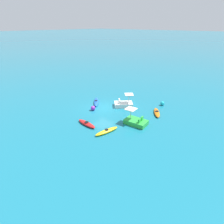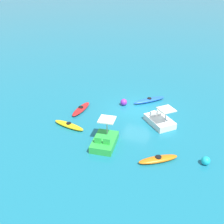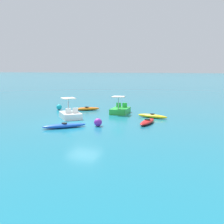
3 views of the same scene
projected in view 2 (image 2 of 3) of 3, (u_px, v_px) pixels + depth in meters
The scene contains 9 objects.
ground_plane at pixel (138, 110), 23.19m from camera, with size 600.00×600.00×0.00m, color #19728C.
kayak_orange at pixel (158, 159), 17.04m from camera, with size 2.02×2.51×0.37m.
kayak_red at pixel (81, 109), 22.95m from camera, with size 2.70×0.83×0.37m.
kayak_blue at pixel (149, 100), 24.44m from camera, with size 2.62×2.68×0.37m.
kayak_yellow at pixel (69, 125), 20.64m from camera, with size 1.11×2.79×0.37m.
pedal_boat_green at pixel (105, 141), 18.52m from camera, with size 2.57×1.75×1.68m.
pedal_boat_white at pixel (160, 120), 20.93m from camera, with size 2.76×2.75×1.68m.
buoy_purple at pixel (124, 102), 23.79m from camera, with size 0.59×0.59×0.59m, color purple.
buoy_cyan at pixel (206, 161), 16.73m from camera, with size 0.56×0.56×0.56m, color #19B7C6.
Camera 2 is at (-19.95, -4.92, 10.98)m, focal length 43.30 mm.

